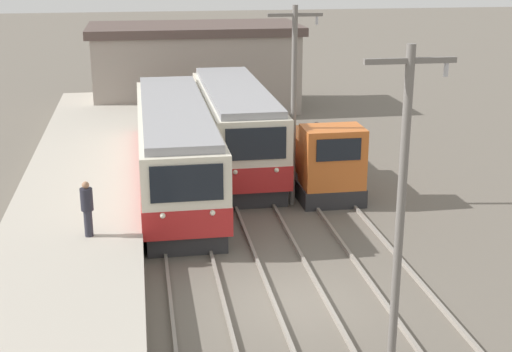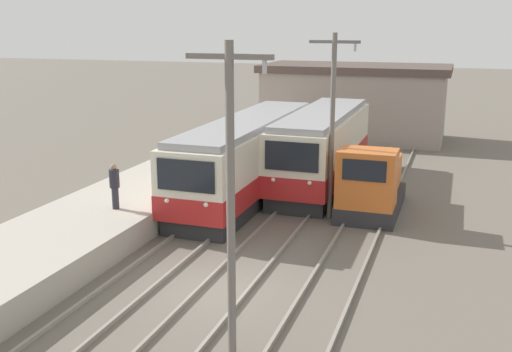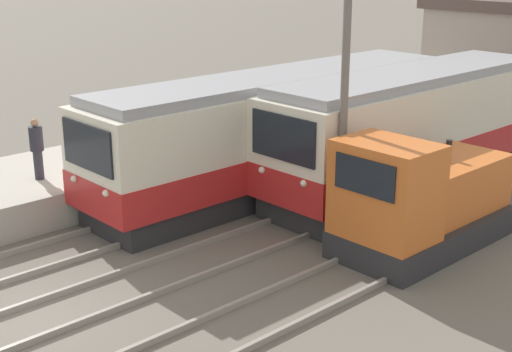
# 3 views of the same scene
# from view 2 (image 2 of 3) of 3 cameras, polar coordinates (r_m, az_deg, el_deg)

# --- Properties ---
(ground_plane) EXTENTS (200.00, 200.00, 0.00)m
(ground_plane) POSITION_cam_2_polar(r_m,az_deg,el_deg) (18.48, -3.53, -10.71)
(ground_plane) COLOR #665E54
(platform_left) EXTENTS (4.50, 54.00, 0.98)m
(platform_left) POSITION_cam_2_polar(r_m,az_deg,el_deg) (21.31, -19.41, -6.63)
(platform_left) COLOR #ADA599
(platform_left) RESTS_ON ground
(track_left) EXTENTS (1.54, 60.00, 0.14)m
(track_left) POSITION_cam_2_polar(r_m,az_deg,el_deg) (19.51, -10.71, -9.32)
(track_left) COLOR gray
(track_left) RESTS_ON ground
(track_center) EXTENTS (1.54, 60.00, 0.14)m
(track_center) POSITION_cam_2_polar(r_m,az_deg,el_deg) (18.38, -2.95, -10.61)
(track_center) COLOR gray
(track_center) RESTS_ON ground
(track_right) EXTENTS (1.54, 60.00, 0.14)m
(track_right) POSITION_cam_2_polar(r_m,az_deg,el_deg) (17.58, 6.37, -11.89)
(track_right) COLOR gray
(track_right) RESTS_ON ground
(commuter_train_left) EXTENTS (2.84, 13.48, 3.61)m
(commuter_train_left) POSITION_cam_2_polar(r_m,az_deg,el_deg) (27.68, -0.73, 1.53)
(commuter_train_left) COLOR #28282B
(commuter_train_left) RESTS_ON ground
(commuter_train_center) EXTENTS (2.84, 11.28, 3.70)m
(commuter_train_center) POSITION_cam_2_polar(r_m,az_deg,el_deg) (29.66, 6.28, 2.38)
(commuter_train_center) COLOR #28282B
(commuter_train_center) RESTS_ON ground
(shunting_locomotive) EXTENTS (2.40, 5.11, 3.00)m
(shunting_locomotive) POSITION_cam_2_polar(r_m,az_deg,el_deg) (25.68, 10.93, -0.85)
(shunting_locomotive) COLOR #28282B
(shunting_locomotive) RESTS_ON ground
(catenary_mast_near) EXTENTS (2.00, 0.20, 7.48)m
(catenary_mast_near) POSITION_cam_2_polar(r_m,az_deg,el_deg) (13.58, -2.41, -1.72)
(catenary_mast_near) COLOR slate
(catenary_mast_near) RESTS_ON ground
(catenary_mast_mid) EXTENTS (2.00, 0.20, 7.48)m
(catenary_mast_mid) POSITION_cam_2_polar(r_m,az_deg,el_deg) (24.09, 7.29, 5.26)
(catenary_mast_mid) COLOR slate
(catenary_mast_mid) RESTS_ON ground
(person_on_platform) EXTENTS (0.38, 0.38, 1.75)m
(person_on_platform) POSITION_cam_2_polar(r_m,az_deg,el_deg) (23.14, -13.32, -0.79)
(person_on_platform) COLOR #282833
(person_on_platform) RESTS_ON platform_left
(station_building) EXTENTS (12.60, 6.30, 5.08)m
(station_building) POSITION_cam_2_polar(r_m,az_deg,el_deg) (42.35, 9.37, 7.02)
(station_building) COLOR gray
(station_building) RESTS_ON ground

